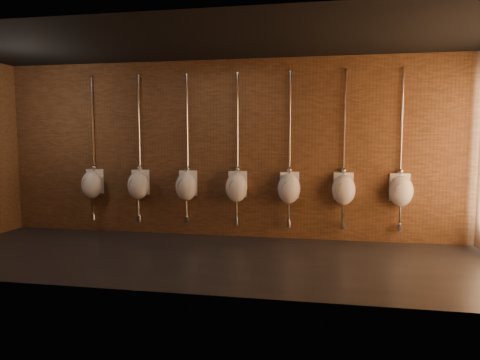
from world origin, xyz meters
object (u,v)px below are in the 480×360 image
at_px(urinal_1, 138,185).
at_px(urinal_5, 344,189).
at_px(urinal_4, 289,188).
at_px(urinal_3, 237,187).
at_px(urinal_0, 92,184).
at_px(urinal_2, 186,186).
at_px(urinal_6, 401,190).

height_order(urinal_1, urinal_5, same).
xyz_separation_m(urinal_1, urinal_4, (2.81, 0.00, 0.00)).
relative_size(urinal_3, urinal_4, 1.00).
distance_m(urinal_1, urinal_4, 2.81).
distance_m(urinal_0, urinal_3, 2.81).
height_order(urinal_2, urinal_6, same).
distance_m(urinal_3, urinal_5, 1.87).
height_order(urinal_1, urinal_3, same).
bearing_deg(urinal_5, urinal_4, 180.00).
height_order(urinal_0, urinal_1, same).
relative_size(urinal_1, urinal_6, 1.00).
distance_m(urinal_2, urinal_5, 2.81).
distance_m(urinal_2, urinal_6, 3.74).
height_order(urinal_3, urinal_6, same).
height_order(urinal_4, urinal_6, same).
relative_size(urinal_1, urinal_3, 1.00).
height_order(urinal_5, urinal_6, same).
xyz_separation_m(urinal_1, urinal_6, (4.68, 0.00, 0.00)).
bearing_deg(urinal_5, urinal_2, 180.00).
xyz_separation_m(urinal_1, urinal_3, (1.87, 0.00, 0.00)).
xyz_separation_m(urinal_2, urinal_3, (0.94, 0.00, 0.00)).
bearing_deg(urinal_6, urinal_2, 180.00).
xyz_separation_m(urinal_3, urinal_4, (0.94, 0.00, 0.00)).
bearing_deg(urinal_5, urinal_3, 180.00).
bearing_deg(urinal_2, urinal_1, 180.00).
height_order(urinal_2, urinal_3, same).
height_order(urinal_3, urinal_5, same).
bearing_deg(urinal_0, urinal_5, 0.00).
relative_size(urinal_0, urinal_6, 1.00).
distance_m(urinal_2, urinal_4, 1.87).
relative_size(urinal_5, urinal_6, 1.00).
xyz_separation_m(urinal_1, urinal_5, (3.74, 0.00, 0.00)).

